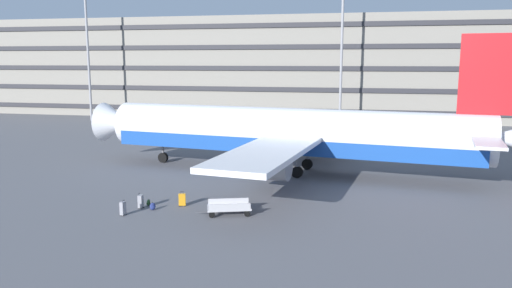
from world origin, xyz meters
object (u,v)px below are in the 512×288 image
at_px(airliner, 293,133).
at_px(suitcase_laid_flat, 141,201).
at_px(baggage_cart, 229,208).
at_px(suitcase_navy, 182,199).
at_px(backpack_silver, 153,207).
at_px(suitcase_orange, 123,208).
at_px(backpack_teal, 148,203).

height_order(airliner, suitcase_laid_flat, airliner).
relative_size(suitcase_laid_flat, baggage_cart, 0.29).
height_order(suitcase_navy, backpack_silver, suitcase_navy).
height_order(suitcase_orange, suitcase_laid_flat, suitcase_laid_flat).
distance_m(suitcase_orange, suitcase_navy, 3.77).
xyz_separation_m(airliner, suitcase_navy, (-5.51, -10.96, -2.84)).
bearing_deg(backpack_silver, suitcase_navy, 39.47).
relative_size(airliner, suitcase_laid_flat, 38.60).
xyz_separation_m(backpack_teal, baggage_cart, (5.50, -0.66, 0.23)).
xyz_separation_m(suitcase_laid_flat, backpack_silver, (0.90, -0.22, -0.22)).
height_order(suitcase_orange, backpack_teal, suitcase_orange).
distance_m(suitcase_orange, backpack_silver, 1.88).
bearing_deg(backpack_silver, suitcase_orange, -134.17).
height_order(airliner, backpack_teal, airliner).
relative_size(suitcase_orange, suitcase_laid_flat, 0.97).
bearing_deg(suitcase_orange, backpack_silver, 45.83).
bearing_deg(suitcase_laid_flat, backpack_silver, -13.99).
distance_m(airliner, backpack_teal, 14.02).
relative_size(backpack_teal, backpack_silver, 0.90).
bearing_deg(suitcase_navy, backpack_silver, -140.53).
xyz_separation_m(suitcase_laid_flat, suitcase_navy, (2.37, 0.99, -0.01)).
bearing_deg(airliner, backpack_silver, -119.85).
relative_size(backpack_silver, baggage_cart, 0.15).
xyz_separation_m(suitcase_navy, backpack_silver, (-1.47, -1.21, -0.21)).
bearing_deg(baggage_cart, suitcase_orange, -166.13).
distance_m(airliner, baggage_cart, 12.51).
bearing_deg(backpack_teal, airliner, 56.00).
bearing_deg(suitcase_orange, airliner, 58.48).
bearing_deg(suitcase_orange, suitcase_laid_flat, 75.59).
distance_m(suitcase_navy, backpack_silver, 1.92).
bearing_deg(suitcase_laid_flat, airliner, 56.57).
xyz_separation_m(suitcase_orange, suitcase_navy, (2.77, 2.55, -0.01)).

